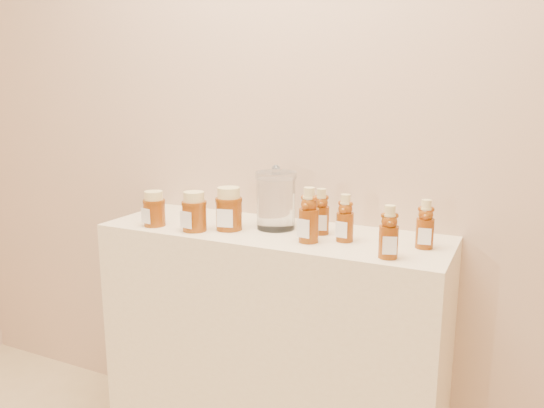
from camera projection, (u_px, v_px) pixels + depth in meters
The scene contains 11 objects.
wall_back at pixel (296, 96), 1.90m from camera, with size 3.50×0.02×2.70m, color tan.
display_table at pixel (272, 351), 1.91m from camera, with size 1.20×0.40×0.90m, color beige.
bear_bottle_back_left at pixel (321, 208), 1.76m from camera, with size 0.06×0.06×0.17m, color #662A08, non-canonical shape.
bear_bottle_back_mid at pixel (345, 215), 1.67m from camera, with size 0.06×0.06×0.17m, color #662A08, non-canonical shape.
bear_bottle_back_right at pixel (425, 221), 1.60m from camera, with size 0.06×0.06×0.17m, color #662A08, non-canonical shape.
bear_bottle_front_left at pixel (309, 211), 1.66m from camera, with size 0.07×0.07×0.20m, color #662A08, non-canonical shape.
bear_bottle_front_right at pixel (389, 228), 1.50m from camera, with size 0.06×0.06×0.17m, color #662A08, non-canonical shape.
honey_jar_left at pixel (154, 209), 1.87m from camera, with size 0.08×0.08×0.12m, color #662A08, non-canonical shape.
honey_jar_back at pixel (229, 209), 1.82m from camera, with size 0.09×0.09×0.15m, color #662A08, non-canonical shape.
honey_jar_front at pixel (194, 211), 1.80m from camera, with size 0.09×0.09×0.14m, color #662A08, non-canonical shape.
glass_canister at pixel (276, 198), 1.82m from camera, with size 0.14×0.14×0.22m, color white, non-canonical shape.
Camera 1 is at (0.76, -0.04, 1.37)m, focal length 35.00 mm.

